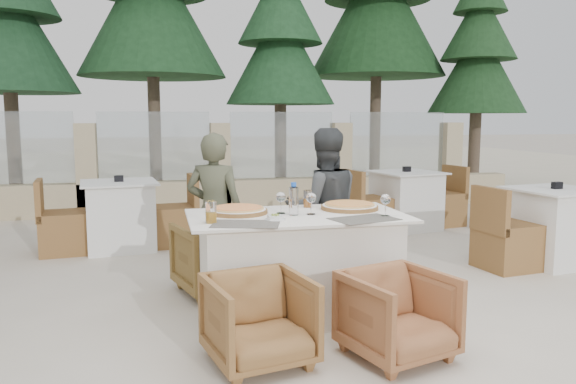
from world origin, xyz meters
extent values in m
plane|color=beige|center=(0.00, 0.00, 0.00)|extent=(80.00, 80.00, 0.00)
cube|color=beige|center=(0.00, 14.00, 0.01)|extent=(30.00, 16.00, 0.01)
cone|color=#1D4325|center=(-3.50, 7.00, 2.75)|extent=(2.42, 2.42, 5.50)
cone|color=#1D4623|center=(-1.00, 7.50, 3.25)|extent=(2.86, 2.86, 6.50)
cone|color=#214D28|center=(1.50, 7.20, 2.50)|extent=(2.20, 2.20, 5.00)
cone|color=#1B401D|center=(3.80, 7.80, 3.40)|extent=(2.99, 2.99, 6.80)
cone|color=#1F4521|center=(5.50, 6.50, 2.25)|extent=(1.98, 1.98, 4.50)
cube|color=#5F5A52|center=(-0.39, -0.38, 0.77)|extent=(0.52, 0.41, 0.00)
cube|color=#56534A|center=(0.45, -0.38, 0.77)|extent=(0.51, 0.41, 0.00)
cylinder|color=#E34D1F|center=(-0.39, 0.06, 0.80)|extent=(0.53, 0.53, 0.06)
cylinder|color=#CF5A1C|center=(0.49, 0.06, 0.80)|extent=(0.58, 0.58, 0.06)
cylinder|color=#A1BED3|center=(0.00, -0.10, 0.89)|extent=(0.09, 0.09, 0.24)
cylinder|color=gold|center=(-0.62, -0.28, 0.85)|extent=(0.08, 0.08, 0.15)
cylinder|color=orange|center=(0.20, 0.22, 0.84)|extent=(0.08, 0.08, 0.14)
imported|color=brown|center=(-0.49, 0.62, 0.30)|extent=(0.80, 0.81, 0.60)
imported|color=#925D35|center=(0.44, 0.91, 0.27)|extent=(0.58, 0.60, 0.53)
imported|color=olive|center=(-0.39, -0.86, 0.27)|extent=(0.70, 0.71, 0.55)
imported|color=#995E37|center=(0.46, -0.97, 0.27)|extent=(0.73, 0.74, 0.55)
imported|color=#484A36|center=(-0.50, 0.67, 0.68)|extent=(0.59, 0.50, 1.36)
imported|color=#393C3E|center=(0.43, 0.56, 0.70)|extent=(0.70, 0.55, 1.40)
camera|label=1|loc=(-0.96, -4.06, 1.48)|focal=35.00mm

